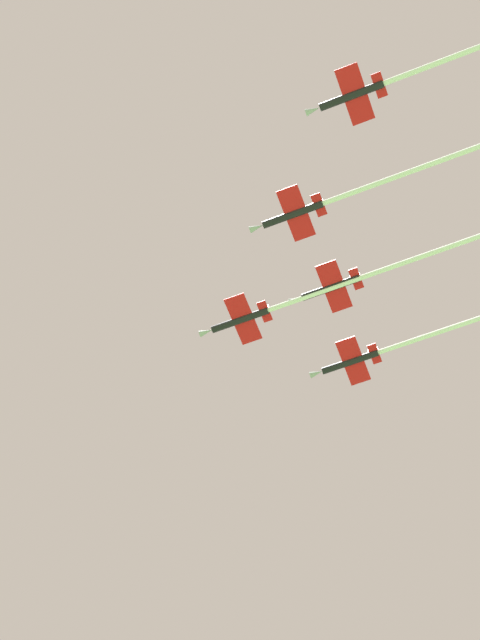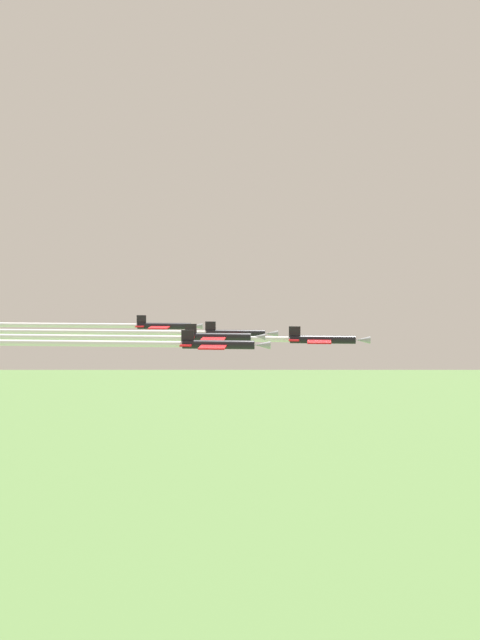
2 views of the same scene
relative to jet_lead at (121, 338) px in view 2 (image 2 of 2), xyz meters
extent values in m
cylinder|color=black|center=(16.14, -22.03, 0.00)|extent=(6.03, 7.69, 1.07)
cone|color=#9EA3AD|center=(19.30, -26.34, 0.00)|extent=(1.97, 2.17, 1.02)
cube|color=red|center=(15.85, -21.64, -0.05)|extent=(8.11, 7.10, 0.17)
cube|color=red|center=(13.88, -18.94, 0.00)|extent=(3.47, 3.05, 0.17)
cube|color=black|center=(13.92, -19.00, 0.87)|extent=(1.04, 1.35, 1.75)
cylinder|color=white|center=(-7.21, 9.84, 0.00)|extent=(42.14, 57.13, 0.75)
cylinder|color=black|center=(18.88, -4.24, -0.70)|extent=(6.03, 7.69, 1.07)
cone|color=#9EA3AD|center=(22.04, -8.55, -0.70)|extent=(1.97, 2.17, 1.02)
cube|color=red|center=(18.60, -3.85, -0.74)|extent=(8.11, 7.10, 0.17)
cube|color=red|center=(16.62, -1.15, -0.70)|extent=(3.47, 3.05, 0.17)
cube|color=black|center=(16.67, -1.21, 0.18)|extent=(1.04, 1.35, 1.75)
cylinder|color=black|center=(-1.65, -19.28, 0.77)|extent=(6.03, 7.69, 1.07)
cone|color=#9EA3AD|center=(1.51, -23.59, 0.77)|extent=(1.97, 2.17, 1.02)
cube|color=red|center=(-1.94, -18.89, 0.72)|extent=(8.11, 7.10, 0.17)
cube|color=red|center=(-3.91, -16.19, 0.77)|extent=(3.47, 3.05, 0.17)
cube|color=black|center=(-3.87, -16.26, 1.64)|extent=(1.04, 1.35, 1.75)
cylinder|color=black|center=(7.86, -10.73, 0.23)|extent=(6.03, 7.69, 1.07)
cone|color=#9EA3AD|center=(11.02, -15.05, 0.23)|extent=(1.97, 2.17, 1.02)
cube|color=red|center=(7.58, -10.34, 0.19)|extent=(8.11, 7.10, 0.17)
cube|color=red|center=(5.60, -7.65, 0.23)|extent=(3.47, 3.05, 0.17)
cube|color=black|center=(5.65, -7.71, 1.11)|extent=(1.04, 1.35, 1.75)
cylinder|color=black|center=(21.63, 13.55, -1.01)|extent=(6.03, 7.69, 1.07)
cone|color=#9EA3AD|center=(24.79, 9.24, -1.01)|extent=(1.97, 2.17, 1.02)
cube|color=red|center=(21.34, 13.94, -1.06)|extent=(8.11, 7.10, 0.17)
cube|color=red|center=(19.37, 16.64, -1.01)|extent=(3.47, 3.05, 0.17)
cube|color=black|center=(19.41, 16.58, -0.13)|extent=(1.04, 1.35, 1.75)
camera|label=1|loc=(49.70, 30.38, -132.00)|focal=56.31mm
camera|label=2|loc=(-84.83, -94.15, 14.62)|focal=52.34mm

